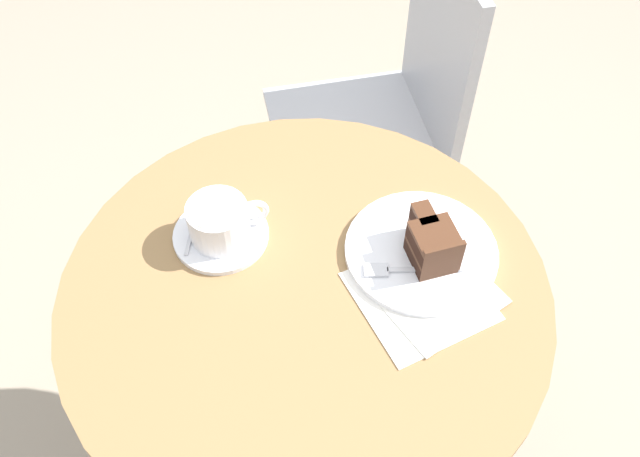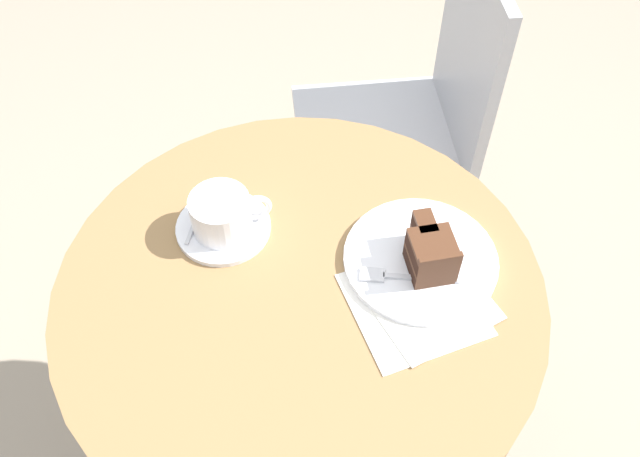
% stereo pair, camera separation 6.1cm
% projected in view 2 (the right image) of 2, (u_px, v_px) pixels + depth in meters
% --- Properties ---
extents(cafe_table, '(0.70, 0.70, 0.74)m').
position_uv_depth(cafe_table, '(301.00, 331.00, 1.06)').
color(cafe_table, olive).
rests_on(cafe_table, ground).
extents(saucer, '(0.14, 0.14, 0.01)m').
position_uv_depth(saucer, '(223.00, 227.00, 1.02)').
color(saucer, white).
rests_on(saucer, cafe_table).
extents(coffee_cup, '(0.12, 0.09, 0.06)m').
position_uv_depth(coffee_cup, '(222.00, 213.00, 0.99)').
color(coffee_cup, white).
rests_on(coffee_cup, saucer).
extents(teaspoon, '(0.05, 0.10, 0.00)m').
position_uv_depth(teaspoon, '(200.00, 208.00, 1.04)').
color(teaspoon, silver).
rests_on(teaspoon, saucer).
extents(cake_plate, '(0.22, 0.22, 0.01)m').
position_uv_depth(cake_plate, '(420.00, 259.00, 0.98)').
color(cake_plate, white).
rests_on(cake_plate, cafe_table).
extents(cake_slice, '(0.06, 0.10, 0.07)m').
position_uv_depth(cake_slice, '(430.00, 253.00, 0.94)').
color(cake_slice, black).
rests_on(cake_slice, cake_plate).
extents(fork, '(0.14, 0.06, 0.00)m').
position_uv_depth(fork, '(397.00, 276.00, 0.95)').
color(fork, silver).
rests_on(fork, cake_plate).
extents(napkin, '(0.21, 0.19, 0.00)m').
position_uv_depth(napkin, '(420.00, 302.00, 0.94)').
color(napkin, silver).
rests_on(napkin, cafe_table).
extents(cafe_chair, '(0.42, 0.42, 0.87)m').
position_uv_depth(cafe_chair, '(419.00, 109.00, 1.52)').
color(cafe_chair, '#BCBCC1').
rests_on(cafe_chair, ground).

